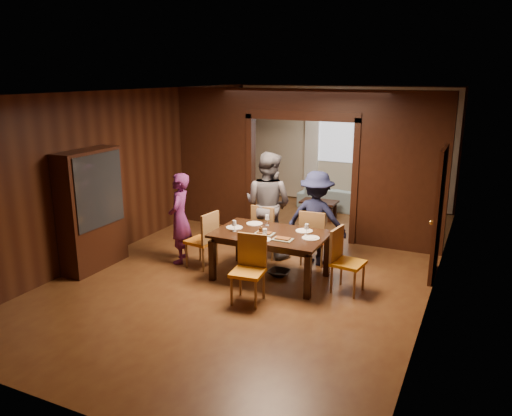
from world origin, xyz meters
The scene contains 32 objects.
floor centered at (0.00, 0.00, 0.00)m, with size 9.00×9.00×0.00m, color #4F2A16.
ceiling centered at (0.00, 0.00, 2.90)m, with size 5.50×9.00×0.02m, color silver.
room_walls centered at (0.00, 1.89, 1.51)m, with size 5.52×9.01×2.90m.
person_purple centered at (-1.36, -0.67, 0.78)m, with size 0.57×0.37×1.56m, color #5C1F5A.
person_grey centered at (-0.13, 0.29, 0.94)m, with size 0.91×0.71×1.87m, color #525158.
person_navy centered at (0.78, 0.25, 0.81)m, with size 1.04×0.60×1.61m, color #171C3B.
sofa centered at (0.10, 3.85, 0.26)m, with size 1.79×0.70×0.52m, color #94B5C1.
serving_bowl centered at (0.44, -0.54, 0.80)m, with size 0.35×0.35×0.09m, color black.
dining_table centered at (0.34, -0.69, 0.38)m, with size 1.75×1.09×0.76m, color black.
coffee_table centered at (-0.03, 2.91, 0.20)m, with size 0.80×0.50×0.40m, color black.
chair_left centered at (-0.91, -0.72, 0.48)m, with size 0.44×0.44×0.97m, color #CA6B13, non-canonical shape.
chair_right centered at (1.60, -0.66, 0.48)m, with size 0.44×0.44×0.97m, color orange, non-canonical shape.
chair_far_l centered at (-0.10, 0.20, 0.48)m, with size 0.44×0.44×0.97m, color #D06613, non-canonical shape.
chair_far_r centered at (0.77, 0.22, 0.48)m, with size 0.44×0.44×0.97m, color #E45415, non-canonical shape.
chair_near centered at (0.40, -1.62, 0.48)m, with size 0.44×0.44×0.97m, color orange, non-canonical shape.
hutch centered at (-2.53, -1.50, 1.00)m, with size 0.40×1.20×2.00m, color black.
door_right centered at (2.70, 0.50, 1.05)m, with size 0.06×0.90×2.10m, color black.
window_far centered at (0.00, 4.44, 1.70)m, with size 1.20×0.03×1.30m, color silver.
curtain_left centered at (-0.75, 4.40, 1.25)m, with size 0.35×0.06×2.40m, color white.
curtain_right centered at (0.75, 4.40, 1.25)m, with size 0.35×0.06×2.40m, color white.
plate_left centered at (-0.29, -0.69, 0.77)m, with size 0.27×0.27×0.01m, color silver.
plate_far_l centered at (-0.09, -0.36, 0.77)m, with size 0.27×0.27×0.01m, color white.
plate_far_r centered at (0.79, -0.38, 0.77)m, with size 0.27×0.27×0.01m, color white.
plate_right centered at (1.00, -0.67, 0.77)m, with size 0.27×0.27×0.01m, color white.
plate_near centered at (0.36, -1.05, 0.77)m, with size 0.27×0.27×0.01m, color silver.
platter_a centered at (0.29, -0.78, 0.78)m, with size 0.30×0.20×0.04m, color gray.
platter_b centered at (0.65, -0.92, 0.78)m, with size 0.30×0.20×0.04m, color gray.
wineglass_left centered at (-0.21, -0.86, 0.85)m, with size 0.08×0.08×0.18m, color silver, non-canonical shape.
wineglass_far centered at (0.13, -0.34, 0.85)m, with size 0.08×0.08×0.18m, color silver, non-canonical shape.
wineglass_right centered at (0.89, -0.55, 0.85)m, with size 0.08×0.08×0.18m, color silver, non-canonical shape.
tumbler centered at (0.36, -0.93, 0.83)m, with size 0.07×0.07×0.14m, color silver.
condiment_jar centered at (0.23, -0.77, 0.82)m, with size 0.08×0.08×0.11m, color #4A2A11, non-canonical shape.
Camera 1 is at (3.31, -7.52, 3.19)m, focal length 35.00 mm.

